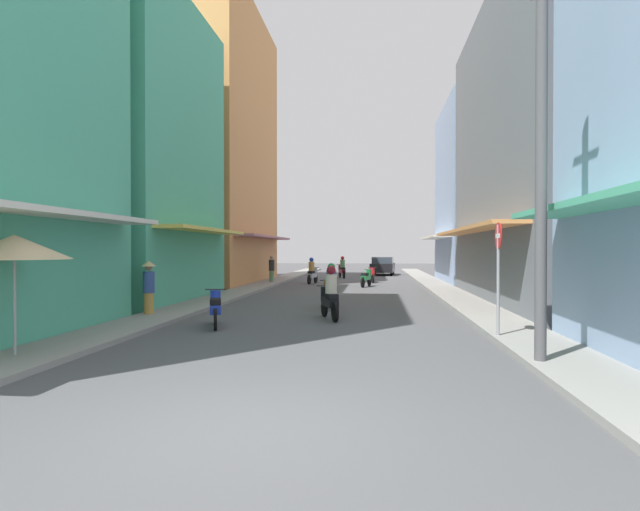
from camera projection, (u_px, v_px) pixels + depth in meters
name	position (u px, v px, depth m)	size (l,w,h in m)	color
ground_plane	(345.00, 292.00, 24.85)	(102.28, 102.28, 0.00)	#4C4C4F
sidewalk_left	(248.00, 289.00, 25.37)	(1.57, 54.49, 0.12)	gray
sidewalk_right	(446.00, 291.00, 24.33)	(1.57, 54.49, 0.12)	gray
building_left_mid	(120.00, 154.00, 20.25)	(7.05, 8.28, 11.71)	#4CB28C
building_left_far	(210.00, 148.00, 31.30)	(7.05, 12.14, 16.62)	#D88C4C
building_right_mid	(564.00, 150.00, 19.42)	(7.05, 13.86, 11.68)	slate
building_right_far	(493.00, 195.00, 31.21)	(7.05, 8.72, 10.84)	#8CA5CC
motorbike_maroon	(342.00, 268.00, 36.62)	(0.72, 1.75, 1.58)	black
motorbike_black	(330.00, 295.00, 14.90)	(0.77, 1.73, 1.58)	black
motorbike_blue	(215.00, 308.00, 13.51)	(0.73, 1.75, 0.96)	black
motorbike_red	(371.00, 274.00, 31.66)	(0.64, 1.78, 0.96)	black
motorbike_orange	(330.00, 288.00, 17.63)	(0.69, 1.76, 1.58)	black
motorbike_green	(366.00, 278.00, 28.04)	(0.69, 1.76, 0.96)	black
motorbike_silver	(312.00, 272.00, 30.47)	(0.61, 1.79, 1.58)	black
parked_car	(383.00, 266.00, 41.12)	(2.11, 4.24, 1.45)	black
pedestrian_crossing	(149.00, 286.00, 15.24)	(0.44, 0.44, 1.70)	#BF8C3F
pedestrian_midway	(272.00, 269.00, 30.71)	(0.34, 0.34, 1.69)	#598C59
vendor_umbrella	(14.00, 247.00, 9.27)	(1.96, 1.96, 2.31)	#99999E
utility_pole	(541.00, 153.00, 8.80)	(0.20, 1.20, 7.26)	#4C4C4F
street_sign_no_entry	(498.00, 264.00, 11.45)	(0.07, 0.60, 2.65)	gray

